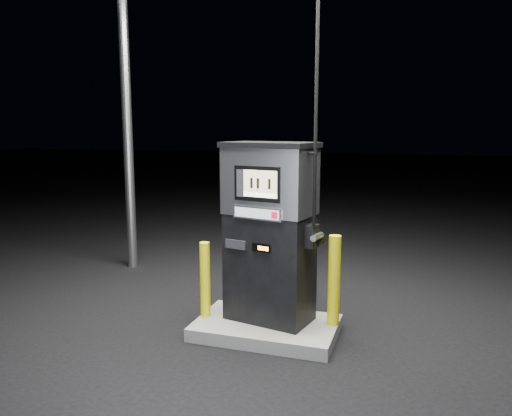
% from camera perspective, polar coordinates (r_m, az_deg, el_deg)
% --- Properties ---
extents(ground, '(80.00, 80.00, 0.00)m').
position_cam_1_polar(ground, '(5.93, 1.18, -14.19)').
color(ground, black).
rests_on(ground, ground).
extents(pump_island, '(1.60, 1.00, 0.15)m').
position_cam_1_polar(pump_island, '(5.90, 1.19, -13.52)').
color(pump_island, slate).
rests_on(pump_island, ground).
extents(fuel_dispenser, '(1.18, 0.80, 4.24)m').
position_cam_1_polar(fuel_dispenser, '(5.65, 1.61, -2.59)').
color(fuel_dispenser, black).
rests_on(fuel_dispenser, pump_island).
extents(bollard_left, '(0.12, 0.12, 0.89)m').
position_cam_1_polar(bollard_left, '(5.93, -5.84, -8.11)').
color(bollard_left, yellow).
rests_on(bollard_left, pump_island).
extents(bollard_right, '(0.17, 0.17, 1.03)m').
position_cam_1_polar(bollard_right, '(5.70, 8.91, -8.19)').
color(bollard_right, yellow).
rests_on(bollard_right, pump_island).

